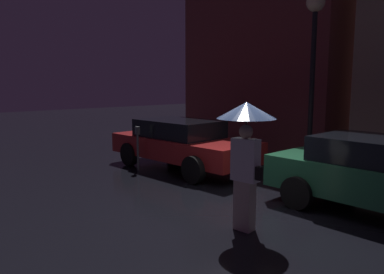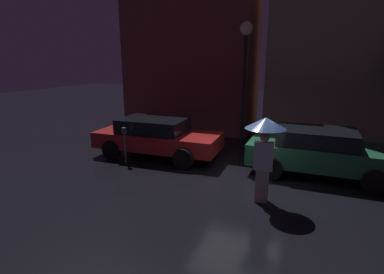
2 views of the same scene
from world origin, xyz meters
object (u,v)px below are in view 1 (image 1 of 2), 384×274
Objects in this scene: parked_car_red at (182,143)px; parking_meter at (138,143)px; street_lamp_near at (314,39)px; pedestrian_with_umbrella at (246,135)px.

parked_car_red is 1.28m from parking_meter.
parking_meter is 5.72m from street_lamp_near.
parking_meter is (-0.66, -1.10, 0.02)m from parked_car_red.
street_lamp_near is at bearing 42.62° from parked_car_red.
pedestrian_with_umbrella reaches higher than parking_meter.
parked_car_red is 4.70m from street_lamp_near.
pedestrian_with_umbrella is at bearing -30.95° from parked_car_red.
parking_meter is at bearing -123.05° from parked_car_red.
pedestrian_with_umbrella is 0.44× the size of street_lamp_near.
street_lamp_near reaches higher than pedestrian_with_umbrella.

